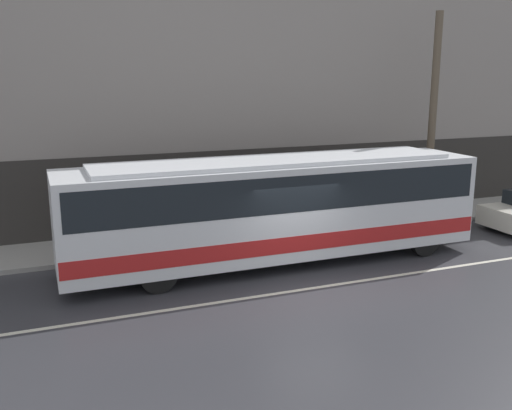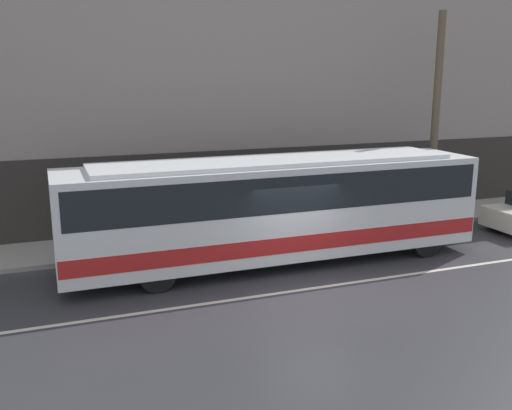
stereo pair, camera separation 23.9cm
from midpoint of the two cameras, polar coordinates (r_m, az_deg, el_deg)
The scene contains 6 objects.
ground_plane at distance 15.02m, azimuth 6.07°, elevation -8.30°, with size 60.00×60.00×0.00m, color #333338.
sidewalk at distance 19.61m, azimuth -0.86°, elevation -2.87°, with size 60.00×2.59×0.14m.
building_facade at distance 20.22m, azimuth -2.33°, elevation 13.14°, with size 60.00×0.35×11.37m.
lane_stripe at distance 15.01m, azimuth 6.07°, elevation -8.29°, with size 54.00×0.14×0.01m.
transit_bus at distance 16.44m, azimuth 2.43°, elevation 0.01°, with size 12.21×2.49×3.09m.
utility_pole_near at distance 21.84m, azimuth 17.81°, elevation 8.26°, with size 0.28×0.28×7.43m.
Camera 2 is at (-6.26, -12.50, 5.45)m, focal length 40.00 mm.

